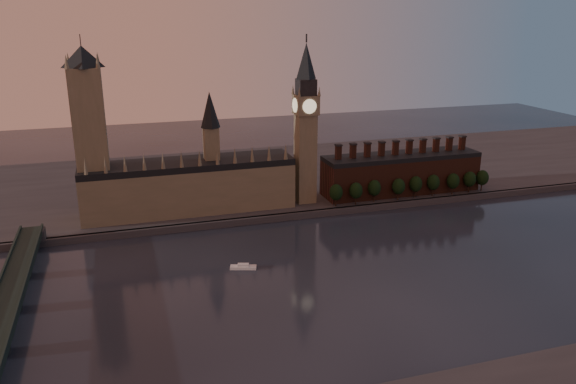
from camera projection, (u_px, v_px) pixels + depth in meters
name	position (u px, v px, depth m)	size (l,w,h in m)	color
ground	(359.00, 280.00, 270.58)	(900.00, 900.00, 0.00)	black
north_bank	(264.00, 178.00, 432.04)	(900.00, 182.00, 4.00)	#424347
palace_of_westminster	(190.00, 183.00, 350.45)	(130.00, 30.30, 74.00)	gray
victoria_tower	(90.00, 129.00, 323.49)	(24.00, 24.00, 108.00)	gray
big_ben	(306.00, 122.00, 356.31)	(15.00, 15.00, 107.00)	gray
chimney_block	(401.00, 173.00, 387.88)	(110.00, 25.00, 37.00)	#49271C
embankment_tree_0	(336.00, 192.00, 359.25)	(8.60, 8.60, 14.88)	black
embankment_tree_1	(356.00, 191.00, 362.73)	(8.60, 8.60, 14.88)	black
embankment_tree_2	(374.00, 188.00, 368.26)	(8.60, 8.60, 14.88)	black
embankment_tree_3	(399.00, 186.00, 371.57)	(8.60, 8.60, 14.88)	black
embankment_tree_4	(416.00, 184.00, 376.79)	(8.60, 8.60, 14.88)	black
embankment_tree_5	(433.00, 182.00, 380.37)	(8.60, 8.60, 14.88)	black
embankment_tree_6	(453.00, 181.00, 383.51)	(8.60, 8.60, 14.88)	black
embankment_tree_7	(470.00, 179.00, 387.86)	(8.60, 8.60, 14.88)	black
embankment_tree_8	(482.00, 178.00, 391.24)	(8.60, 8.60, 14.88)	black
westminster_bridge	(3.00, 318.00, 222.14)	(14.00, 200.00, 11.55)	#1B2A25
river_boat	(243.00, 267.00, 282.41)	(13.62, 7.54, 2.62)	white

